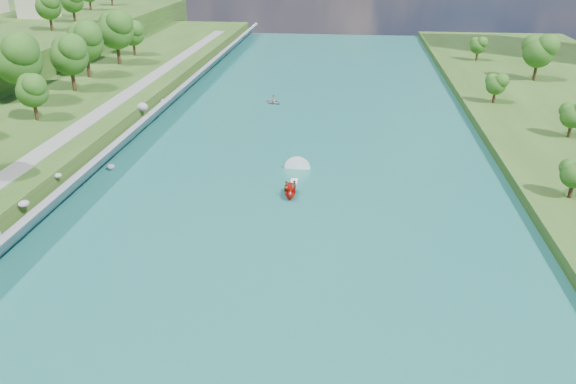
# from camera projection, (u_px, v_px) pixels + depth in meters

# --- Properties ---
(ground) EXTENTS (260.00, 260.00, 0.00)m
(ground) POSITION_uv_depth(u_px,v_px,m) (274.00, 255.00, 55.82)
(ground) COLOR #2D5119
(ground) RESTS_ON ground
(river_water) EXTENTS (55.00, 240.00, 0.10)m
(river_water) POSITION_uv_depth(u_px,v_px,m) (295.00, 177.00, 73.89)
(river_water) COLOR #185E5D
(river_water) RESTS_ON ground
(ridge_west) EXTENTS (60.00, 120.00, 9.00)m
(ridge_west) POSITION_uv_depth(u_px,v_px,m) (14.00, 38.00, 148.34)
(ridge_west) COLOR #2D5119
(ridge_west) RESTS_ON ground
(riprap_bank) EXTENTS (4.00, 236.00, 4.35)m
(riprap_bank) POSITION_uv_depth(u_px,v_px,m) (103.00, 158.00, 75.32)
(riprap_bank) COLOR slate
(riprap_bank) RESTS_ON ground
(riverside_path) EXTENTS (3.00, 200.00, 0.10)m
(riverside_path) POSITION_uv_depth(u_px,v_px,m) (56.00, 143.00, 75.77)
(riverside_path) COLOR gray
(riverside_path) RESTS_ON berm_west
(trees_ridge) EXTENTS (23.81, 67.59, 10.97)m
(trees_ridge) POSITION_uv_depth(u_px,v_px,m) (54.00, 0.00, 146.42)
(trees_ridge) COLOR #1E4713
(trees_ridge) RESTS_ON ridge_west
(motorboat) EXTENTS (3.60, 18.62, 2.08)m
(motorboat) POSITION_uv_depth(u_px,v_px,m) (292.00, 185.00, 69.94)
(motorboat) COLOR red
(motorboat) RESTS_ON river_water
(raft) EXTENTS (4.08, 3.93, 1.66)m
(raft) POSITION_uv_depth(u_px,v_px,m) (274.00, 101.00, 106.27)
(raft) COLOR #979AA0
(raft) RESTS_ON river_water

